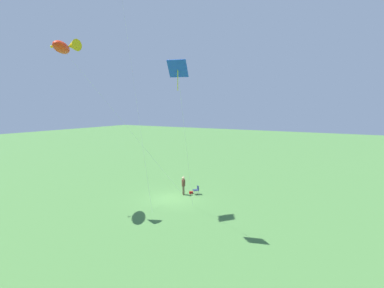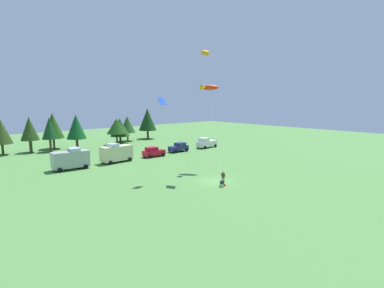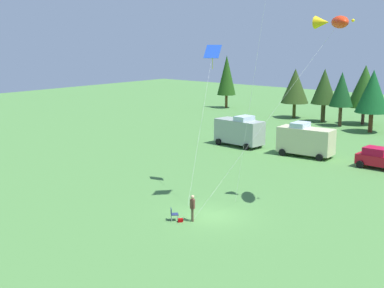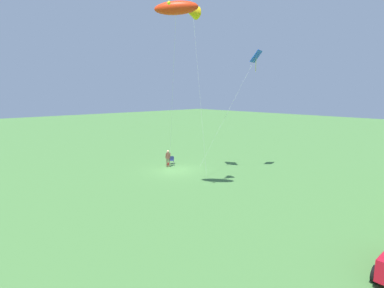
{
  "view_description": "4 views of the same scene",
  "coord_description": "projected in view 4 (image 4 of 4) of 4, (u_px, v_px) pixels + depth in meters",
  "views": [
    {
      "loc": [
        -14.87,
        21.64,
        8.26
      ],
      "look_at": [
        -2.98,
        1.35,
        5.3
      ],
      "focal_mm": 28.0,
      "sensor_mm": 36.0,
      "label": 1
    },
    {
      "loc": [
        -28.22,
        -26.8,
        10.8
      ],
      "look_at": [
        -2.8,
        1.68,
        5.12
      ],
      "focal_mm": 28.0,
      "sensor_mm": 36.0,
      "label": 2
    },
    {
      "loc": [
        20.96,
        -26.69,
        11.86
      ],
      "look_at": [
        -1.65,
        -0.07,
        4.69
      ],
      "focal_mm": 50.0,
      "sensor_mm": 36.0,
      "label": 3
    },
    {
      "loc": [
        17.89,
        21.9,
        7.45
      ],
      "look_at": [
        -1.26,
        1.02,
        2.58
      ],
      "focal_mm": 28.0,
      "sensor_mm": 36.0,
      "label": 4
    }
  ],
  "objects": [
    {
      "name": "kite_large_fish",
      "position": [
        180.0,
        9.0,
        18.82
      ],
      "size": [
        6.93,
        9.53,
        13.09
      ],
      "color": "red",
      "rests_on": "ground"
    },
    {
      "name": "person_kite_flyer",
      "position": [
        168.0,
        157.0,
        30.27
      ],
      "size": [
        0.52,
        0.52,
        1.74
      ],
      "rotation": [
        0.0,
        0.0,
        0.82
      ],
      "color": "brown",
      "rests_on": "ground"
    },
    {
      "name": "kite_diamond_blue",
      "position": [
        255.0,
        59.0,
        26.22
      ],
      "size": [
        2.59,
        5.64,
        11.09
      ],
      "color": "blue",
      "rests_on": "ground"
    },
    {
      "name": "folding_chair",
      "position": [
        172.0,
        160.0,
        31.58
      ],
      "size": [
        0.68,
        0.68,
        0.82
      ],
      "rotation": [
        0.0,
        0.0,
        0.82
      ],
      "color": "navy",
      "rests_on": "ground"
    },
    {
      "name": "backpack_on_grass",
      "position": [
        168.0,
        164.0,
        31.21
      ],
      "size": [
        0.37,
        0.39,
        0.22
      ],
      "primitive_type": "cube",
      "rotation": [
        0.0,
        0.0,
        4.06
      ],
      "color": "#A20707",
      "rests_on": "ground"
    },
    {
      "name": "ground_plane",
      "position": [
        175.0,
        170.0,
        29.09
      ],
      "size": [
        160.0,
        160.0,
        0.0
      ],
      "primitive_type": "plane",
      "color": "#497D3C"
    }
  ]
}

